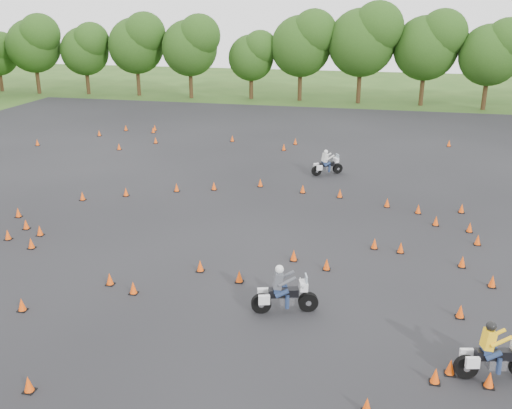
% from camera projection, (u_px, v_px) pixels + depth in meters
% --- Properties ---
extents(ground, '(140.00, 140.00, 0.00)m').
position_uv_depth(ground, '(234.00, 266.00, 22.72)').
color(ground, '#2D5119').
rests_on(ground, ground).
extents(asphalt_pad, '(62.00, 62.00, 0.00)m').
position_uv_depth(asphalt_pad, '(265.00, 214.00, 28.24)').
color(asphalt_pad, black).
rests_on(asphalt_pad, ground).
extents(treeline, '(86.49, 32.16, 10.59)m').
position_uv_depth(treeline, '(358.00, 62.00, 53.36)').
color(treeline, '#214112').
rests_on(treeline, ground).
extents(traffic_cones, '(36.09, 33.58, 0.45)m').
position_uv_depth(traffic_cones, '(262.00, 213.00, 27.74)').
color(traffic_cones, '#F54D0A').
rests_on(traffic_cones, asphalt_pad).
extents(rider_grey, '(2.38, 1.31, 1.75)m').
position_uv_depth(rider_grey, '(285.00, 288.00, 19.05)').
color(rider_grey, '#474950').
rests_on(rider_grey, ground).
extents(rider_yellow, '(2.30, 1.14, 1.70)m').
position_uv_depth(rider_yellow, '(497.00, 352.00, 15.64)').
color(rider_yellow, yellow).
rests_on(rider_yellow, ground).
extents(rider_white, '(2.06, 1.66, 1.58)m').
position_uv_depth(rider_white, '(327.00, 162.00, 34.48)').
color(rider_white, beige).
rests_on(rider_white, ground).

